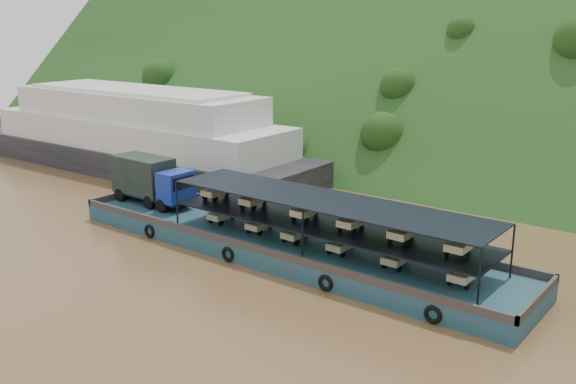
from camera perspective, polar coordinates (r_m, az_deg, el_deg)
The scene contains 4 objects.
ground at distance 46.32m, azimuth -0.31°, elevation -4.99°, with size 160.00×160.00×0.00m, color brown.
hillside at distance 76.87m, azimuth 16.46°, elevation 2.53°, with size 140.00×28.00×28.00m, color #1A3A15.
cargo_barge at distance 45.83m, azimuth -2.13°, elevation -3.56°, with size 35.00×7.18×5.01m.
passenger_ferry at distance 71.92m, azimuth -13.22°, elevation 5.02°, with size 43.83×12.09×8.82m.
Camera 1 is at (26.79, -34.27, 15.91)m, focal length 40.00 mm.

